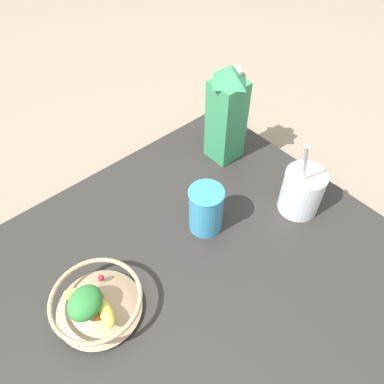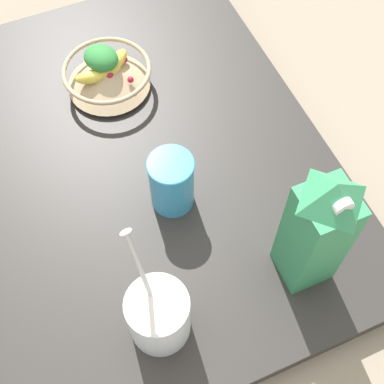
% 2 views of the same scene
% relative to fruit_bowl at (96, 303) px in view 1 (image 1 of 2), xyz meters
% --- Properties ---
extents(ground_plane, '(6.00, 6.00, 0.00)m').
position_rel_fruit_bowl_xyz_m(ground_plane, '(-0.13, -0.20, -0.08)').
color(ground_plane, gray).
extents(countertop, '(0.98, 0.98, 0.04)m').
position_rel_fruit_bowl_xyz_m(countertop, '(-0.13, -0.20, -0.06)').
color(countertop, '#2D2B28').
rests_on(countertop, ground_plane).
extents(fruit_bowl, '(0.19, 0.19, 0.09)m').
position_rel_fruit_bowl_xyz_m(fruit_bowl, '(0.00, 0.00, 0.00)').
color(fruit_bowl, tan).
rests_on(fruit_bowl, countertop).
extents(milk_carton, '(0.08, 0.08, 0.29)m').
position_rel_fruit_bowl_xyz_m(milk_carton, '(0.18, -0.55, 0.11)').
color(milk_carton, '#338C59').
rests_on(milk_carton, countertop).
extents(yogurt_tub, '(0.10, 0.13, 0.26)m').
position_rel_fruit_bowl_xyz_m(yogurt_tub, '(-0.10, -0.55, 0.03)').
color(yogurt_tub, silver).
rests_on(yogurt_tub, countertop).
extents(drinking_cup, '(0.09, 0.09, 0.13)m').
position_rel_fruit_bowl_xyz_m(drinking_cup, '(0.02, -0.32, 0.03)').
color(drinking_cup, '#3893C6').
rests_on(drinking_cup, countertop).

